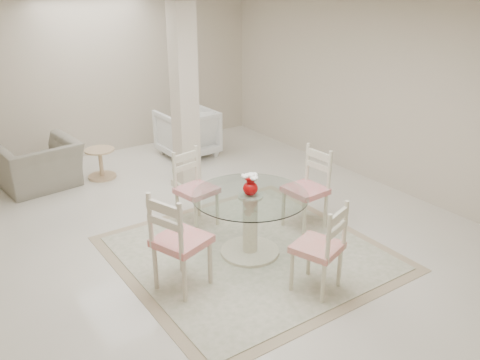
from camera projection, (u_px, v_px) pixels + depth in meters
ground at (204, 229)px, 6.39m from camera, size 7.00×7.00×0.00m
room_shell at (199, 82)px, 5.67m from camera, size 6.02×7.02×2.71m
column at (184, 98)px, 7.12m from camera, size 0.30×0.30×2.70m
area_rug at (250, 253)px, 5.84m from camera, size 2.83×2.83×0.02m
dining_table at (250, 224)px, 5.70m from camera, size 1.28×1.28×0.74m
red_vase at (250, 184)px, 5.51m from camera, size 0.19×0.18×0.25m
dining_chair_east at (310, 182)px, 6.25m from camera, size 0.48×0.48×1.13m
dining_chair_north at (193, 183)px, 6.31m from camera, size 0.51×0.51×1.08m
dining_chair_west at (176, 236)px, 4.94m from camera, size 0.61×0.61×1.19m
dining_chair_south at (324, 242)px, 4.95m from camera, size 0.55×0.55×1.08m
recliner_taupe at (39, 165)px, 7.49m from camera, size 1.18×1.06×0.70m
armchair_white at (187, 133)px, 8.78m from camera, size 0.90×0.92×0.82m
side_table at (101, 165)px, 7.89m from camera, size 0.45×0.45×0.47m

